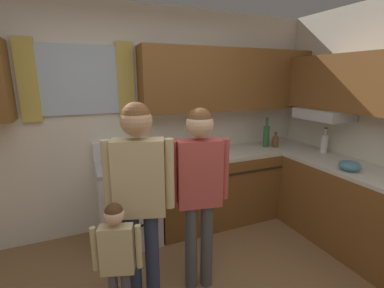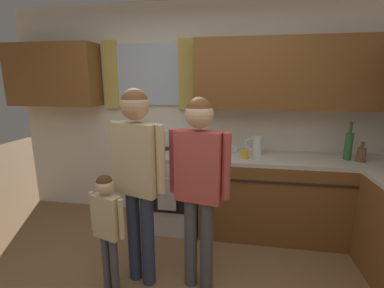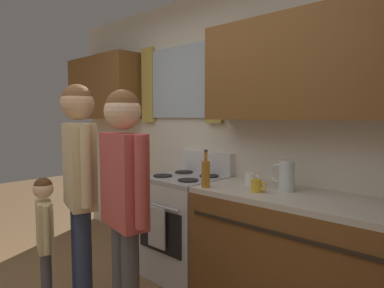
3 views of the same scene
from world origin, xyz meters
name	(u,v)px [view 3 (image 3 of 3)]	position (x,y,z in m)	size (l,w,h in m)	color
back_wall_unit	(229,109)	(0.07, 1.82, 1.50)	(4.60, 0.42, 2.60)	silver
stove_oven	(186,224)	(-0.19, 1.54, 0.47)	(0.63, 0.67, 1.10)	silver
bottle_oil_amber	(206,173)	(0.25, 1.30, 1.01)	(0.06, 0.06, 0.29)	#B27223
mug_ceramic_white	(251,179)	(0.45, 1.61, 0.95)	(0.13, 0.08, 0.09)	white
mug_mustard_yellow	(257,186)	(0.61, 1.43, 0.95)	(0.12, 0.08, 0.09)	gold
water_pitcher	(286,176)	(0.74, 1.60, 1.01)	(0.19, 0.11, 0.22)	silver
adult_holding_child	(79,174)	(-0.25, 0.55, 1.04)	(0.49, 0.26, 1.65)	#2D3856
adult_in_plaid	(124,190)	(0.24, 0.57, 1.00)	(0.49, 0.22, 1.59)	#4C4C51
small_child	(45,231)	(-0.46, 0.39, 0.63)	(0.32, 0.16, 1.01)	#4C4C56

